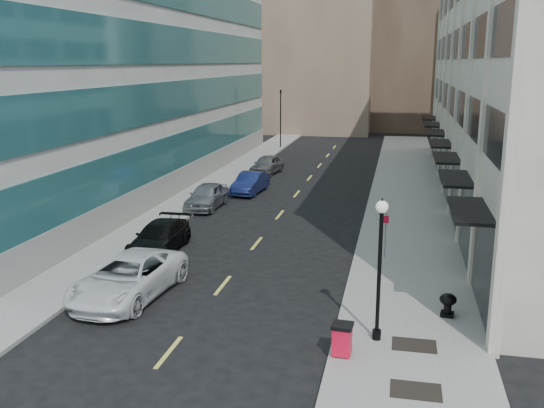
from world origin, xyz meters
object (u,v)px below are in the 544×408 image
at_px(traffic_signal, 281,93).
at_px(trash_bin, 342,338).
at_px(lamppost, 380,258).
at_px(car_grey_sedan, 267,165).
at_px(sign_post, 386,228).
at_px(car_blue_sedan, 250,183).
at_px(car_silver_sedan, 207,196).
at_px(car_white_van, 128,277).
at_px(car_black_pickup, 159,237).
at_px(urn_planter, 448,303).

distance_m(traffic_signal, trash_bin, 46.89).
bearing_deg(lamppost, car_grey_sedan, 109.14).
relative_size(trash_bin, sign_post, 0.48).
bearing_deg(car_blue_sedan, car_silver_sedan, -103.50).
height_order(car_blue_sedan, sign_post, sign_post).
distance_m(car_grey_sedan, lamppost, 30.80).
bearing_deg(car_white_van, car_grey_sedan, 95.90).
xyz_separation_m(car_black_pickup, lamppost, (10.67, -7.74, 2.23)).
distance_m(car_white_van, lamppost, 10.03).
height_order(lamppost, sign_post, lamppost).
bearing_deg(traffic_signal, sign_post, -71.41).
relative_size(car_white_van, car_grey_sedan, 1.32).
xyz_separation_m(traffic_signal, car_silver_sedan, (0.70, -27.26, -4.94)).
xyz_separation_m(car_blue_sedan, urn_planter, (11.98, -19.18, -0.07)).
xyz_separation_m(car_white_van, car_grey_sedan, (-0.47, 27.03, -0.06)).
bearing_deg(car_white_van, car_black_pickup, 105.47).
height_order(car_grey_sedan, lamppost, lamppost).
distance_m(car_white_van, car_silver_sedan, 14.82).
distance_m(car_silver_sedan, urn_planter, 19.76).
bearing_deg(traffic_signal, car_blue_sedan, -84.15).
bearing_deg(car_grey_sedan, urn_planter, -57.28).
distance_m(car_blue_sedan, urn_planter, 22.62).
relative_size(traffic_signal, car_silver_sedan, 1.53).
bearing_deg(car_black_pickup, lamppost, -36.59).
bearing_deg(trash_bin, urn_planter, 51.57).
bearing_deg(car_black_pickup, car_white_van, -80.06).
relative_size(trash_bin, urn_planter, 1.23).
bearing_deg(sign_post, car_grey_sedan, 108.86).
height_order(car_white_van, car_grey_sedan, car_white_van).
bearing_deg(car_black_pickup, car_silver_sedan, 92.72).
distance_m(car_black_pickup, lamppost, 13.37).
xyz_separation_m(traffic_signal, lamppost, (11.90, -44.00, -2.78)).
bearing_deg(car_silver_sedan, car_grey_sedan, 85.87).
xyz_separation_m(traffic_signal, car_grey_sedan, (1.83, -14.97, -4.96)).
bearing_deg(lamppost, car_black_pickup, 144.05).
xyz_separation_m(lamppost, sign_post, (0.00, 8.63, -1.40)).
bearing_deg(trash_bin, lamppost, 56.94).
bearing_deg(lamppost, car_silver_sedan, 123.79).
relative_size(car_grey_sedan, lamppost, 0.94).
relative_size(car_white_van, sign_post, 2.79).
xyz_separation_m(lamppost, urn_planter, (2.38, 2.38, -2.28)).
bearing_deg(car_grey_sedan, lamppost, -63.19).
height_order(traffic_signal, car_black_pickup, traffic_signal).
height_order(car_white_van, urn_planter, car_white_van).
distance_m(car_black_pickup, car_grey_sedan, 21.30).
distance_m(lamppost, sign_post, 8.74).
relative_size(car_blue_sedan, car_grey_sedan, 0.98).
xyz_separation_m(traffic_signal, car_black_pickup, (1.23, -36.26, -5.01)).
bearing_deg(trash_bin, car_black_pickup, 140.70).
bearing_deg(trash_bin, car_blue_sedan, 114.45).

